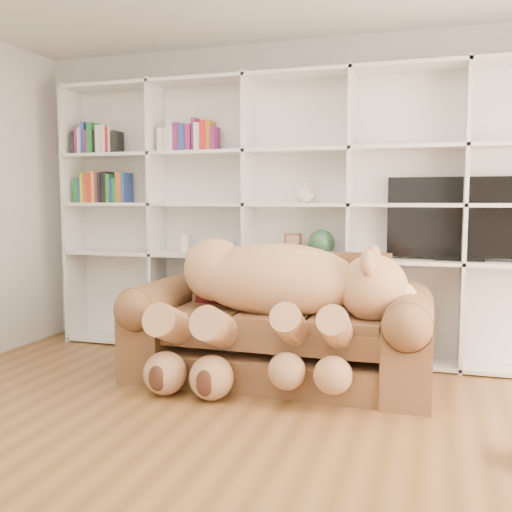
% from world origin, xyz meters
% --- Properties ---
extents(floor, '(5.00, 5.00, 0.00)m').
position_xyz_m(floor, '(0.00, 0.00, 0.00)').
color(floor, brown).
rests_on(floor, ground).
extents(wall_back, '(5.00, 0.02, 2.70)m').
position_xyz_m(wall_back, '(0.00, 2.50, 1.35)').
color(wall_back, silver).
rests_on(wall_back, floor).
extents(bookshelf, '(4.43, 0.35, 2.40)m').
position_xyz_m(bookshelf, '(-0.24, 2.36, 1.31)').
color(bookshelf, white).
rests_on(bookshelf, floor).
extents(sofa, '(2.21, 0.96, 0.93)m').
position_xyz_m(sofa, '(0.01, 1.67, 0.35)').
color(sofa, brown).
rests_on(sofa, floor).
extents(teddy_bear, '(1.81, 0.95, 1.05)m').
position_xyz_m(teddy_bear, '(0.01, 1.49, 0.66)').
color(teddy_bear, tan).
rests_on(teddy_bear, sofa).
extents(throw_pillow, '(0.43, 0.28, 0.43)m').
position_xyz_m(throw_pillow, '(-0.49, 1.83, 0.68)').
color(throw_pillow, '#580F0F').
rests_on(throw_pillow, sofa).
extents(tv, '(1.11, 0.18, 0.65)m').
position_xyz_m(tv, '(1.29, 2.35, 1.19)').
color(tv, black).
rests_on(tv, bookshelf).
extents(picture_frame, '(0.15, 0.07, 0.18)m').
position_xyz_m(picture_frame, '(-0.05, 2.30, 0.97)').
color(picture_frame, '#552E1D').
rests_on(picture_frame, bookshelf).
extents(green_vase, '(0.23, 0.23, 0.23)m').
position_xyz_m(green_vase, '(0.20, 2.30, 0.98)').
color(green_vase, '#2E5A37').
rests_on(green_vase, bookshelf).
extents(figurine_tall, '(0.11, 0.11, 0.18)m').
position_xyz_m(figurine_tall, '(-1.05, 2.30, 0.95)').
color(figurine_tall, silver).
rests_on(figurine_tall, bookshelf).
extents(figurine_short, '(0.08, 0.08, 0.12)m').
position_xyz_m(figurine_short, '(-0.85, 2.30, 0.93)').
color(figurine_short, silver).
rests_on(figurine_short, bookshelf).
extents(snow_globe, '(0.11, 0.11, 0.11)m').
position_xyz_m(snow_globe, '(-0.60, 2.30, 0.93)').
color(snow_globe, silver).
rests_on(snow_globe, bookshelf).
extents(shelf_vase, '(0.20, 0.20, 0.17)m').
position_xyz_m(shelf_vase, '(0.05, 2.30, 1.40)').
color(shelf_vase, beige).
rests_on(shelf_vase, bookshelf).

